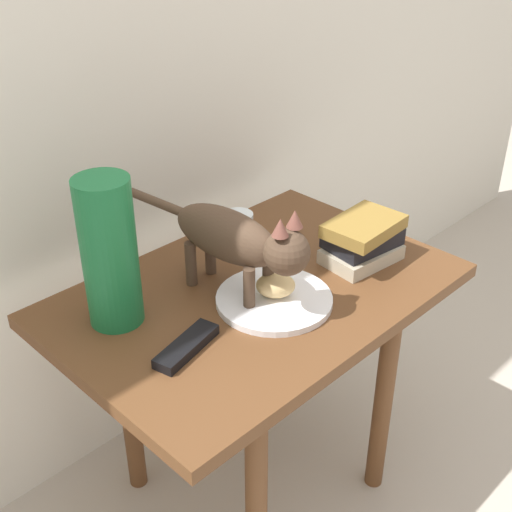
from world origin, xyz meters
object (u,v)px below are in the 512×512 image
at_px(green_vase, 109,253).
at_px(cat, 237,239).
at_px(tv_remote, 187,346).
at_px(side_table, 256,321).
at_px(plate, 274,300).
at_px(bread_roll, 276,285).
at_px(book_stack, 363,240).
at_px(candle_jar, 238,232).

bearing_deg(green_vase, cat, -25.43).
relative_size(cat, tv_remote, 3.19).
relative_size(side_table, plate, 3.50).
relative_size(bread_roll, tv_remote, 0.53).
bearing_deg(green_vase, side_table, -23.41).
bearing_deg(side_table, book_stack, -18.65).
relative_size(plate, green_vase, 0.80).
height_order(side_table, cat, cat).
relative_size(plate, cat, 0.50).
relative_size(plate, book_stack, 1.29).
xyz_separation_m(candle_jar, tv_remote, (-0.34, -0.21, -0.03)).
height_order(plate, cat, cat).
distance_m(cat, book_stack, 0.32).
distance_m(plate, candle_jar, 0.25).
height_order(side_table, plate, plate).
bearing_deg(side_table, green_vase, 156.59).
distance_m(bread_roll, candle_jar, 0.24).
height_order(side_table, candle_jar, candle_jar).
height_order(cat, book_stack, cat).
distance_m(book_stack, candle_jar, 0.29).
xyz_separation_m(bread_roll, cat, (-0.04, 0.07, 0.09)).
bearing_deg(green_vase, bread_roll, -34.02).
xyz_separation_m(side_table, plate, (-0.01, -0.06, 0.09)).
relative_size(book_stack, candle_jar, 2.18).
xyz_separation_m(side_table, green_vase, (-0.27, 0.12, 0.23)).
bearing_deg(green_vase, book_stack, -21.15).
bearing_deg(cat, candle_jar, 46.12).
bearing_deg(candle_jar, side_table, -122.29).
distance_m(bread_roll, green_vase, 0.34).
relative_size(green_vase, candle_jar, 3.54).
distance_m(side_table, bread_roll, 0.14).
bearing_deg(tv_remote, plate, -14.97).
bearing_deg(book_stack, side_table, 161.35).
height_order(green_vase, tv_remote, green_vase).
bearing_deg(tv_remote, side_table, -0.04).
relative_size(plate, tv_remote, 1.60).
distance_m(plate, green_vase, 0.35).
height_order(bread_roll, cat, cat).
height_order(bread_roll, green_vase, green_vase).
bearing_deg(cat, tv_remote, -161.44).
height_order(bread_roll, tv_remote, bread_roll).
height_order(plate, book_stack, book_stack).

